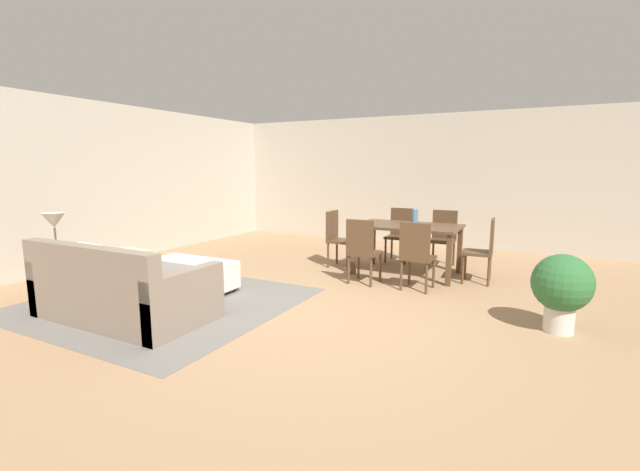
# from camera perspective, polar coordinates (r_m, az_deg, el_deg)

# --- Properties ---
(ground_plane) EXTENTS (10.80, 10.80, 0.00)m
(ground_plane) POSITION_cam_1_polar(r_m,az_deg,el_deg) (4.87, -0.22, -10.44)
(ground_plane) COLOR #9E7A56
(wall_back) EXTENTS (9.00, 0.12, 2.70)m
(wall_back) POSITION_cam_1_polar(r_m,az_deg,el_deg) (9.31, 14.39, 7.07)
(wall_back) COLOR #BCB2A0
(wall_back) RESTS_ON ground_plane
(wall_left) EXTENTS (0.12, 11.00, 2.70)m
(wall_left) POSITION_cam_1_polar(r_m,az_deg,el_deg) (8.06, -28.10, 6.04)
(wall_left) COLOR #BCB2A0
(wall_left) RESTS_ON ground_plane
(area_rug) EXTENTS (3.00, 2.80, 0.01)m
(area_rug) POSITION_cam_1_polar(r_m,az_deg,el_deg) (5.63, -19.96, -8.25)
(area_rug) COLOR slate
(area_rug) RESTS_ON ground_plane
(couch) EXTENTS (1.91, 0.99, 0.86)m
(couch) POSITION_cam_1_polar(r_m,az_deg,el_deg) (5.14, -24.85, -6.89)
(couch) COLOR gray
(couch) RESTS_ON ground_plane
(ottoman_table) EXTENTS (1.18, 0.48, 0.41)m
(ottoman_table) POSITION_cam_1_polar(r_m,az_deg,el_deg) (5.98, -16.41, -4.77)
(ottoman_table) COLOR silver
(ottoman_table) RESTS_ON ground_plane
(side_table) EXTENTS (0.40, 0.40, 0.56)m
(side_table) POSITION_cam_1_polar(r_m,az_deg,el_deg) (6.18, -31.43, -3.35)
(side_table) COLOR olive
(side_table) RESTS_ON ground_plane
(table_lamp) EXTENTS (0.26, 0.26, 0.52)m
(table_lamp) POSITION_cam_1_polar(r_m,az_deg,el_deg) (6.10, -31.83, 1.50)
(table_lamp) COLOR brown
(table_lamp) RESTS_ON side_table
(dining_table) EXTENTS (1.54, 0.96, 0.76)m
(dining_table) POSITION_cam_1_polar(r_m,az_deg,el_deg) (6.67, 11.54, 0.61)
(dining_table) COLOR #513823
(dining_table) RESTS_ON ground_plane
(dining_chair_near_left) EXTENTS (0.41, 0.41, 0.92)m
(dining_chair_near_left) POSITION_cam_1_polar(r_m,az_deg,el_deg) (5.99, 5.65, -1.62)
(dining_chair_near_left) COLOR #513823
(dining_chair_near_left) RESTS_ON ground_plane
(dining_chair_near_right) EXTENTS (0.42, 0.42, 0.92)m
(dining_chair_near_right) POSITION_cam_1_polar(r_m,az_deg,el_deg) (5.78, 12.69, -2.19)
(dining_chair_near_right) COLOR #513823
(dining_chair_near_right) RESTS_ON ground_plane
(dining_chair_far_left) EXTENTS (0.40, 0.40, 0.92)m
(dining_chair_far_left) POSITION_cam_1_polar(r_m,az_deg,el_deg) (7.60, 10.57, 0.53)
(dining_chair_far_left) COLOR #513823
(dining_chair_far_left) RESTS_ON ground_plane
(dining_chair_far_right) EXTENTS (0.41, 0.41, 0.92)m
(dining_chair_far_right) POSITION_cam_1_polar(r_m,az_deg,el_deg) (7.38, 16.04, 0.09)
(dining_chair_far_right) COLOR #513823
(dining_chair_far_right) RESTS_ON ground_plane
(dining_chair_head_east) EXTENTS (0.42, 0.42, 0.92)m
(dining_chair_head_east) POSITION_cam_1_polar(r_m,az_deg,el_deg) (6.45, 20.95, -1.42)
(dining_chair_head_east) COLOR #513823
(dining_chair_head_east) RESTS_ON ground_plane
(dining_chair_head_west) EXTENTS (0.40, 0.40, 0.92)m
(dining_chair_head_west) POSITION_cam_1_polar(r_m,az_deg,el_deg) (7.06, 2.32, 0.03)
(dining_chair_head_west) COLOR #513823
(dining_chair_head_west) RESTS_ON ground_plane
(vase_centerpiece) EXTENTS (0.09, 0.09, 0.23)m
(vase_centerpiece) POSITION_cam_1_polar(r_m,az_deg,el_deg) (6.64, 12.47, 2.36)
(vase_centerpiece) COLOR slate
(vase_centerpiece) RESTS_ON dining_table
(potted_plant) EXTENTS (0.57, 0.57, 0.79)m
(potted_plant) POSITION_cam_1_polar(r_m,az_deg,el_deg) (4.87, 29.45, -5.93)
(potted_plant) COLOR beige
(potted_plant) RESTS_ON ground_plane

